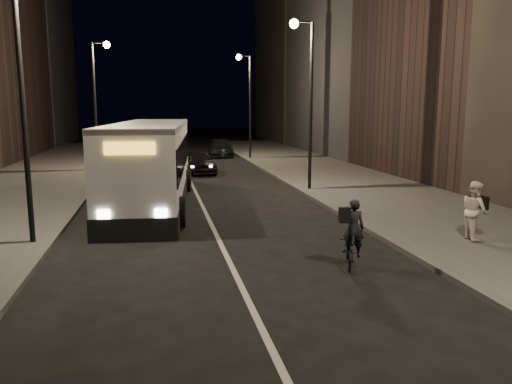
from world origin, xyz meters
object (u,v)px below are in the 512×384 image
city_bus (152,160)px  car_near (199,161)px  streetlight_right_far (247,92)px  streetlight_left_near (29,65)px  pedestrian_woman (475,210)px  cyclist_on_bicycle (351,244)px  streetlight_left_far (99,88)px  streetlight_right_mid (306,82)px  car_far (220,148)px  car_mid (139,157)px

city_bus → car_near: (2.85, 10.00, -1.17)m
streetlight_right_far → city_bus: 19.41m
streetlight_left_near → pedestrian_woman: (12.93, -2.35, -4.30)m
car_near → cyclist_on_bicycle: bearing=-88.4°
cyclist_on_bicycle → pedestrian_woman: 4.71m
streetlight_left_near → streetlight_left_far: size_ratio=1.00×
streetlight_right_mid → streetlight_right_far: same height
streetlight_right_far → city_bus: bearing=-112.7°
streetlight_left_far → cyclist_on_bicycle: 23.71m
streetlight_right_mid → streetlight_left_far: bearing=136.8°
car_near → streetlight_right_mid: bearing=-66.5°
streetlight_left_near → pedestrian_woman: streetlight_left_near is taller
cyclist_on_bicycle → car_near: 20.16m
streetlight_right_mid → streetlight_left_near: size_ratio=1.00×
pedestrian_woman → car_near: 19.93m
city_bus → pedestrian_woman: 13.05m
streetlight_left_near → streetlight_left_far: bearing=90.0°
car_far → pedestrian_woman: bearing=-78.2°
streetlight_left_far → car_far: size_ratio=1.63×
streetlight_right_mid → car_near: 10.59m
city_bus → car_far: size_ratio=2.66×
car_far → city_bus: bearing=-101.0°
streetlight_left_far → car_near: 7.85m
cyclist_on_bicycle → car_mid: size_ratio=0.41×
streetlight_right_mid → pedestrian_woman: (2.27, -10.35, -4.30)m
city_bus → streetlight_right_mid: bearing=17.5°
streetlight_left_far → car_far: streetlight_left_far is taller
streetlight_right_far → cyclist_on_bicycle: bearing=-94.6°
car_mid → car_far: (6.65, 6.81, -0.02)m
cyclist_on_bicycle → pedestrian_woman: bearing=35.8°
streetlight_right_far → car_mid: streetlight_right_far is taller
streetlight_right_mid → streetlight_left_far: same height
streetlight_right_far → car_mid: (-8.38, -3.51, -4.62)m
streetlight_left_near → car_far: (8.93, 27.31, -4.64)m
streetlight_right_far → car_far: (-1.73, 3.31, -4.64)m
city_bus → car_mid: city_bus is taller
pedestrian_woman → car_far: bearing=12.9°
streetlight_left_far → car_far: 13.71m
streetlight_left_near → cyclist_on_bicycle: bearing=-23.4°
car_near → car_mid: bearing=128.2°
streetlight_right_mid → streetlight_left_near: bearing=-143.1°
streetlight_left_near → car_near: bearing=69.5°
city_bus → car_far: bearing=80.1°
streetlight_right_far → car_far: streetlight_right_far is taller
streetlight_right_far → car_near: (-4.53, -7.62, -4.62)m
streetlight_right_mid → car_far: size_ratio=1.63×
streetlight_right_far → car_far: size_ratio=1.63×
streetlight_right_mid → car_near: bearing=118.4°
streetlight_right_mid → car_far: 19.93m
cyclist_on_bicycle → car_mid: 24.91m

